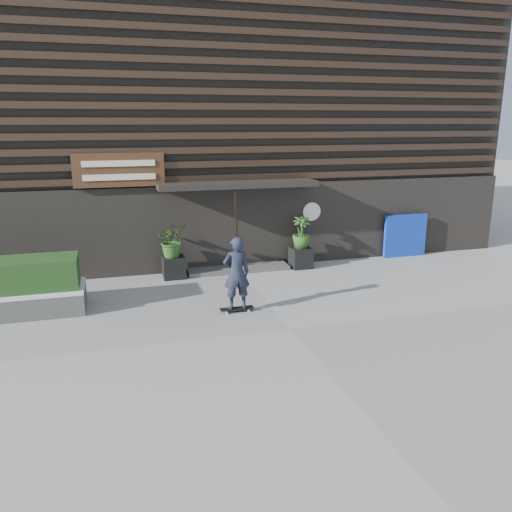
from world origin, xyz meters
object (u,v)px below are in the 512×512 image
object	(u,v)px
raised_bed	(5,304)
blue_tarp	(405,236)
planter_pot_left	(174,267)
planter_pot_right	(301,258)
skateboarder	(237,273)

from	to	relation	value
raised_bed	blue_tarp	world-z (taller)	blue_tarp
blue_tarp	planter_pot_left	bearing A→B (deg)	-178.26
blue_tarp	raised_bed	bearing A→B (deg)	-170.05
planter_pot_right	blue_tarp	world-z (taller)	blue_tarp
skateboarder	planter_pot_right	bearing A→B (deg)	48.53
planter_pot_left	blue_tarp	size ratio (longest dim) A/B	0.41
planter_pot_right	skateboarder	size ratio (longest dim) A/B	0.34
raised_bed	skateboarder	distance (m)	5.31
raised_bed	blue_tarp	size ratio (longest dim) A/B	2.38
blue_tarp	skateboarder	world-z (taller)	skateboarder
planter_pot_left	blue_tarp	world-z (taller)	blue_tarp
raised_bed	planter_pot_left	bearing A→B (deg)	24.42
planter_pot_left	skateboarder	xyz separation A→B (m)	(1.06, -3.10, 0.63)
planter_pot_left	raised_bed	bearing A→B (deg)	-155.58
planter_pot_left	planter_pot_right	world-z (taller)	same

